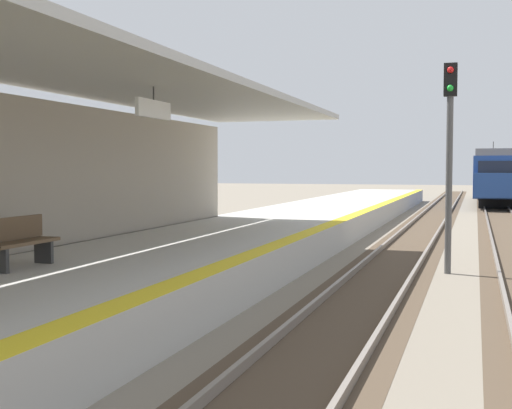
{
  "coord_description": "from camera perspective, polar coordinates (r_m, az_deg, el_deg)",
  "views": [
    {
      "loc": [
        4.0,
        1.62,
        2.62
      ],
      "look_at": [
        0.98,
        10.69,
        2.1
      ],
      "focal_mm": 46.32,
      "sensor_mm": 36.0,
      "label": 1
    }
  ],
  "objects": [
    {
      "name": "station_building_with_canopy",
      "position": [
        13.04,
        -21.15,
        3.07
      ],
      "size": [
        4.85,
        24.0,
        4.43
      ],
      "color": "#4C4C4C",
      "rests_on": "ground"
    },
    {
      "name": "station_platform",
      "position": [
        15.93,
        -5.87,
        -4.72
      ],
      "size": [
        5.0,
        80.0,
        0.91
      ],
      "color": "#B7B5AD",
      "rests_on": "ground"
    },
    {
      "name": "platform_bench",
      "position": [
        12.16,
        -19.82,
        -2.94
      ],
      "size": [
        0.45,
        1.6,
        0.88
      ],
      "color": "brown",
      "rests_on": "station_platform"
    },
    {
      "name": "track_pair_nearest_platform",
      "position": [
        18.67,
        11.83,
        -4.86
      ],
      "size": [
        2.34,
        120.0,
        0.16
      ],
      "color": "#4C3D2D",
      "rests_on": "ground"
    },
    {
      "name": "rail_signal_post",
      "position": [
        17.03,
        16.37,
        4.93
      ],
      "size": [
        0.32,
        0.34,
        5.2
      ],
      "color": "#4C4C4C",
      "rests_on": "ground"
    },
    {
      "name": "approaching_train",
      "position": [
        52.04,
        19.87,
        2.46
      ],
      "size": [
        2.93,
        19.6,
        4.76
      ],
      "color": "navy",
      "rests_on": "ground"
    }
  ]
}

